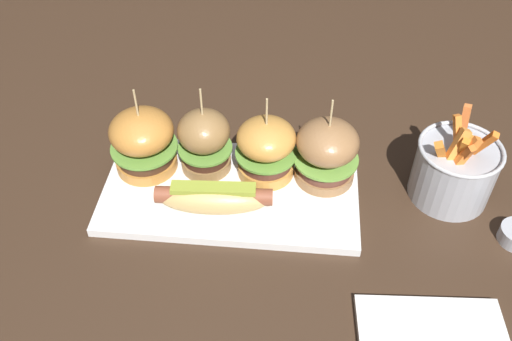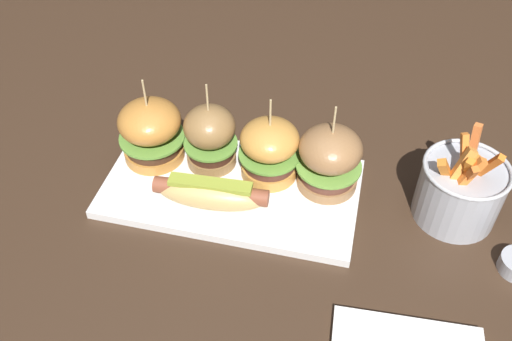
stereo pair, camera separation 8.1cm
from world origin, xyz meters
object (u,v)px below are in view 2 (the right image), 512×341
platter_main (232,188)px  slider_center_left (210,136)px  slider_far_left (151,131)px  hot_dog (211,193)px  fries_bucket (460,190)px  slider_center_right (270,149)px  slider_far_right (330,158)px

platter_main → slider_center_left: slider_center_left is taller
slider_far_left → slider_center_left: slider_center_left is taller
platter_main → slider_center_left: size_ratio=2.59×
hot_dog → slider_center_left: bearing=106.4°
slider_center_left → fries_bucket: slider_center_left is taller
platter_main → slider_center_right: slider_center_right is taller
hot_dog → slider_center_left: size_ratio=1.14×
hot_dog → fries_bucket: 0.36m
slider_center_left → platter_main: bearing=-44.9°
hot_dog → slider_center_left: (-0.03, 0.09, 0.03)m
slider_center_right → fries_bucket: bearing=-1.5°
slider_far_left → slider_center_left: bearing=4.8°
platter_main → hot_dog: bearing=-112.6°
platter_main → slider_far_left: slider_far_left is taller
hot_dog → fries_bucket: size_ratio=1.17×
hot_dog → slider_far_right: size_ratio=1.15×
slider_center_left → slider_center_right: (0.09, -0.00, -0.00)m
platter_main → hot_dog: (-0.02, -0.04, 0.03)m
slider_center_right → slider_far_left: bearing=-178.9°
platter_main → fries_bucket: 0.33m
slider_center_left → fries_bucket: (0.37, -0.01, -0.02)m
hot_dog → fries_bucket: fries_bucket is taller
slider_far_left → fries_bucket: slider_far_left is taller
slider_center_left → fries_bucket: size_ratio=1.02×
hot_dog → slider_far_left: size_ratio=1.16×
platter_main → fries_bucket: (0.33, 0.03, 0.04)m
hot_dog → slider_center_left: 0.10m
slider_center_right → slider_far_right: slider_far_right is taller
slider_center_right → slider_far_right: (0.09, -0.00, 0.00)m
hot_dog → slider_center_right: slider_center_right is taller
slider_far_left → slider_center_right: slider_far_left is taller
fries_bucket → hot_dog: bearing=-167.7°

